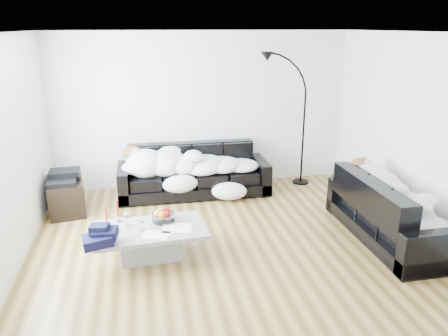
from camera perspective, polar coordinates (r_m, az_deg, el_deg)
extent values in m
plane|color=brown|center=(5.77, 0.58, -9.45)|extent=(5.00, 5.00, 0.00)
cube|color=silver|center=(7.46, -2.88, 7.52)|extent=(5.00, 0.02, 2.60)
cube|color=silver|center=(5.40, -26.38, 1.49)|extent=(0.02, 4.50, 2.60)
cube|color=silver|center=(6.28, 23.64, 3.99)|extent=(0.02, 4.50, 2.60)
plane|color=white|center=(5.11, 0.67, 17.34)|extent=(5.00, 5.00, 0.00)
cube|color=black|center=(7.18, -3.97, -0.36)|extent=(2.44, 0.85, 0.80)
cube|color=black|center=(6.06, 20.96, -5.07)|extent=(0.86, 2.01, 0.82)
ellipsoid|color=#0B4B50|center=(6.42, 17.97, -0.46)|extent=(0.42, 0.38, 0.20)
cube|color=#939699|center=(5.39, -9.54, -9.57)|extent=(1.34, 0.84, 0.38)
cylinder|color=white|center=(5.42, -7.95, -6.08)|extent=(0.30, 0.30, 0.17)
cylinder|color=white|center=(5.37, -12.54, -6.52)|extent=(0.10, 0.10, 0.18)
cylinder|color=white|center=(5.31, -13.52, -7.02)|extent=(0.08, 0.08, 0.16)
cylinder|color=white|center=(5.23, -10.69, -7.19)|extent=(0.09, 0.09, 0.17)
cylinder|color=maroon|center=(5.49, -15.14, -6.01)|extent=(0.04, 0.04, 0.21)
cylinder|color=maroon|center=(5.50, -13.70, -5.57)|extent=(0.06, 0.06, 0.26)
cube|color=silver|center=(5.25, -6.14, -7.79)|extent=(0.38, 0.31, 0.01)
cube|color=silver|center=(5.12, -8.84, -8.62)|extent=(0.35, 0.30, 0.01)
cube|color=black|center=(6.91, -19.93, -3.52)|extent=(0.62, 0.80, 0.50)
cube|color=black|center=(6.81, -20.21, -1.05)|extent=(0.46, 0.37, 0.13)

